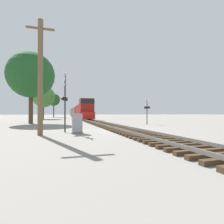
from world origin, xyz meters
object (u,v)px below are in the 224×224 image
Objects in this scene: freight_train at (78,112)px; crossing_signal_near at (65,99)px; crossing_signal_far at (147,109)px; tree_far_right at (31,75)px; utility_pole at (40,76)px; tree_mid_background at (43,96)px; relay_cabinet at (77,124)px; tree_deep_background at (54,100)px.

crossing_signal_near is at bearing -96.40° from freight_train.
tree_far_right is at bearing 56.27° from crossing_signal_far.
crossing_signal_near is at bearing 43.53° from utility_pole.
crossing_signal_far is 31.37m from tree_mid_background.
relay_cabinet is (-9.85, -8.07, -1.38)m from crossing_signal_far.
crossing_signal_far is 0.44× the size of utility_pole.
tree_mid_background is (-5.63, 35.10, 5.12)m from relay_cabinet.
tree_deep_background is at bearing -161.74° from crossing_signal_near.
freight_train is 36.49m from crossing_signal_far.
crossing_signal_far is (10.72, 6.95, -0.47)m from crossing_signal_near.
tree_deep_background reaches higher than freight_train.
tree_deep_background is (-1.49, 54.81, 2.49)m from utility_pole.
tree_mid_background is 0.99× the size of tree_deep_background.
freight_train is at bearing 84.88° from relay_cabinet.
crossing_signal_near is 1.39× the size of crossing_signal_far.
tree_deep_background reaches higher than crossing_signal_far.
freight_train is at bearing -52.58° from tree_deep_background.
relay_cabinet is 16.57m from tree_far_right.
utility_pole is at bearing -88.44° from tree_deep_background.
crossing_signal_near is (-4.82, -42.95, 0.69)m from freight_train.
tree_far_right is at bearing -92.00° from tree_deep_background.
freight_train is at bearing -1.92° from crossing_signal_far.
relay_cabinet is at bearing 52.64° from crossing_signal_near.
crossing_signal_near is at bearing -71.29° from tree_far_right.
crossing_signal_near reaches higher than relay_cabinet.
crossing_signal_near is 0.54× the size of tree_mid_background.
relay_cabinet is at bearing 118.11° from crossing_signal_far.
utility_pole is 0.90× the size of tree_mid_background.
utility_pole is 15.34m from tree_far_right.
tree_far_right is at bearing -107.40° from freight_train.
freight_train reaches higher than relay_cabinet.
freight_train is 44.98m from utility_pole.
tree_mid_background is at bearing -136.85° from freight_train.
crossing_signal_far reaches higher than relay_cabinet.
freight_train is 10.12× the size of crossing_signal_near.
relay_cabinet is 0.19× the size of utility_pole.
tree_far_right is 40.07m from tree_deep_background.
freight_train is 13.71m from tree_mid_background.
tree_deep_background reaches higher than utility_pole.
freight_train is at bearing 43.15° from tree_mid_background.
utility_pole reaches higher than relay_cabinet.
crossing_signal_far is 48.55m from tree_deep_background.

